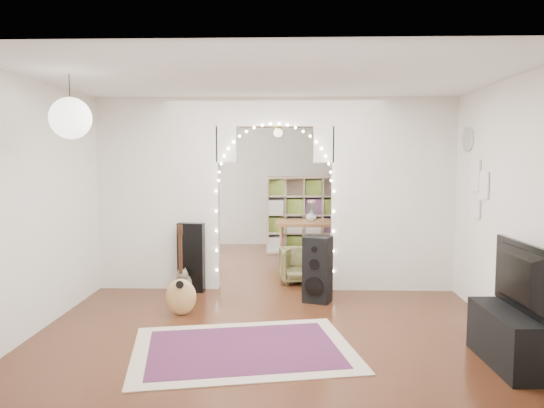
{
  "coord_description": "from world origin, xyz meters",
  "views": [
    {
      "loc": [
        0.2,
        -7.47,
        1.89
      ],
      "look_at": [
        -0.05,
        0.3,
        1.18
      ],
      "focal_mm": 35.0,
      "sensor_mm": 36.0,
      "label": 1
    }
  ],
  "objects_px": {
    "acoustic_guitar": "(181,282)",
    "dining_table": "(311,225)",
    "floor_speaker": "(318,269)",
    "media_console": "(510,338)",
    "dining_chair_left": "(299,265)",
    "dining_chair_right": "(305,265)",
    "bookcase": "(304,214)"
  },
  "relations": [
    {
      "from": "floor_speaker",
      "to": "dining_table",
      "type": "relative_size",
      "value": 0.71
    },
    {
      "from": "dining_chair_right",
      "to": "bookcase",
      "type": "bearing_deg",
      "value": 111.48
    },
    {
      "from": "acoustic_guitar",
      "to": "dining_chair_left",
      "type": "bearing_deg",
      "value": 55.33
    },
    {
      "from": "acoustic_guitar",
      "to": "dining_chair_right",
      "type": "bearing_deg",
      "value": 53.67
    },
    {
      "from": "acoustic_guitar",
      "to": "bookcase",
      "type": "relative_size",
      "value": 0.61
    },
    {
      "from": "dining_table",
      "to": "media_console",
      "type": "bearing_deg",
      "value": -70.08
    },
    {
      "from": "dining_table",
      "to": "dining_chair_right",
      "type": "xyz_separation_m",
      "value": [
        -0.14,
        -1.35,
        -0.43
      ]
    },
    {
      "from": "floor_speaker",
      "to": "media_console",
      "type": "xyz_separation_m",
      "value": [
        1.63,
        -2.04,
        -0.18
      ]
    },
    {
      "from": "dining_chair_left",
      "to": "dining_chair_right",
      "type": "relative_size",
      "value": 1.01
    },
    {
      "from": "media_console",
      "to": "dining_table",
      "type": "bearing_deg",
      "value": 107.38
    },
    {
      "from": "dining_table",
      "to": "dining_chair_left",
      "type": "height_order",
      "value": "dining_table"
    },
    {
      "from": "media_console",
      "to": "dining_chair_left",
      "type": "bearing_deg",
      "value": 118.2
    },
    {
      "from": "bookcase",
      "to": "dining_table",
      "type": "height_order",
      "value": "bookcase"
    },
    {
      "from": "acoustic_guitar",
      "to": "dining_table",
      "type": "distance_m",
      "value": 3.48
    },
    {
      "from": "floor_speaker",
      "to": "bookcase",
      "type": "relative_size",
      "value": 0.57
    },
    {
      "from": "acoustic_guitar",
      "to": "dining_chair_right",
      "type": "distance_m",
      "value": 2.29
    },
    {
      "from": "dining_table",
      "to": "acoustic_guitar",
      "type": "bearing_deg",
      "value": -118.71
    },
    {
      "from": "floor_speaker",
      "to": "dining_chair_left",
      "type": "xyz_separation_m",
      "value": [
        -0.21,
        1.05,
        -0.17
      ]
    },
    {
      "from": "acoustic_guitar",
      "to": "dining_table",
      "type": "relative_size",
      "value": 0.77
    },
    {
      "from": "floor_speaker",
      "to": "media_console",
      "type": "relative_size",
      "value": 0.85
    },
    {
      "from": "acoustic_guitar",
      "to": "media_console",
      "type": "xyz_separation_m",
      "value": [
        3.28,
        -1.4,
        -0.15
      ]
    },
    {
      "from": "dining_table",
      "to": "dining_chair_left",
      "type": "xyz_separation_m",
      "value": [
        -0.23,
        -1.35,
        -0.42
      ]
    },
    {
      "from": "floor_speaker",
      "to": "media_console",
      "type": "distance_m",
      "value": 2.62
    },
    {
      "from": "media_console",
      "to": "dining_chair_right",
      "type": "height_order",
      "value": "dining_chair_right"
    },
    {
      "from": "floor_speaker",
      "to": "dining_chair_left",
      "type": "relative_size",
      "value": 1.5
    },
    {
      "from": "dining_chair_left",
      "to": "dining_chair_right",
      "type": "bearing_deg",
      "value": -8.35
    },
    {
      "from": "floor_speaker",
      "to": "media_console",
      "type": "bearing_deg",
      "value": -31.12
    },
    {
      "from": "media_console",
      "to": "floor_speaker",
      "type": "bearing_deg",
      "value": 126.0
    },
    {
      "from": "dining_table",
      "to": "floor_speaker",
      "type": "bearing_deg",
      "value": -90.41
    },
    {
      "from": "acoustic_guitar",
      "to": "media_console",
      "type": "bearing_deg",
      "value": -17.56
    },
    {
      "from": "dining_chair_right",
      "to": "acoustic_guitar",
      "type": "bearing_deg",
      "value": -109.35
    },
    {
      "from": "floor_speaker",
      "to": "media_console",
      "type": "height_order",
      "value": "floor_speaker"
    }
  ]
}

